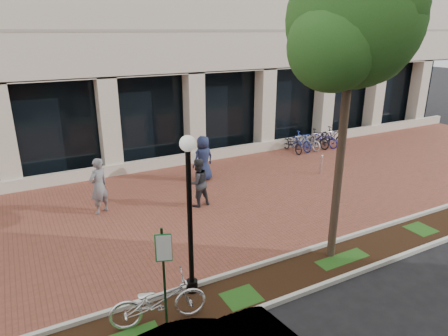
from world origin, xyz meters
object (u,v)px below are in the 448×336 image
pedestrian_left (99,186)px  street_tree (354,30)px  lamppost (190,208)px  bike_rack_cluster (313,140)px  parking_sign (164,266)px  bollard (321,164)px  pedestrian_right (203,158)px  locked_bicycle (158,301)px  pedestrian_mid (198,183)px

pedestrian_left → street_tree: bearing=102.4°
lamppost → bike_rack_cluster: lamppost is taller
parking_sign → street_tree: street_tree is taller
street_tree → bollard: street_tree is taller
pedestrian_left → bike_rack_cluster: bearing=164.3°
parking_sign → lamppost: lamppost is taller
pedestrian_left → bike_rack_cluster: size_ratio=0.57×
parking_sign → pedestrian_right: 8.91m
locked_bicycle → bollard: 11.08m
parking_sign → bike_rack_cluster: bearing=58.0°
parking_sign → pedestrian_left: (-0.01, 6.47, -0.52)m
lamppost → pedestrian_mid: size_ratio=2.21×
pedestrian_right → bollard: size_ratio=2.21×
lamppost → pedestrian_mid: lamppost is taller
pedestrian_mid → bollard: bearing=178.8°
street_tree → pedestrian_right: bearing=95.2°
parking_sign → bollard: bearing=52.0°
street_tree → pedestrian_left: size_ratio=3.95×
street_tree → bollard: 8.85m
pedestrian_right → bike_rack_cluster: bearing=-178.5°
locked_bicycle → pedestrian_left: pedestrian_left is taller
lamppost → pedestrian_left: lamppost is taller
pedestrian_left → pedestrian_mid: size_ratio=1.12×
bollard → pedestrian_right: bearing=160.7°
parking_sign → pedestrian_left: size_ratio=1.20×
lamppost → locked_bicycle: (-1.06, -0.65, -1.67)m
parking_sign → bollard: parking_sign is taller
street_tree → pedestrian_mid: 7.32m
pedestrian_left → pedestrian_right: bearing=166.0°
pedestrian_left → bollard: pedestrian_left is taller
locked_bicycle → street_tree: bearing=-76.2°
lamppost → street_tree: bearing=-4.3°
pedestrian_left → pedestrian_mid: (3.23, -1.06, -0.10)m
pedestrian_left → bollard: 9.46m
pedestrian_mid → bike_rack_cluster: (8.49, 3.80, -0.41)m
street_tree → bike_rack_cluster: street_tree is taller
pedestrian_right → locked_bicycle: bearing=47.7°
pedestrian_right → bollard: bearing=150.1°
pedestrian_mid → street_tree: bearing=105.7°
pedestrian_mid → bike_rack_cluster: 9.31m
parking_sign → locked_bicycle: 1.00m
pedestrian_left → bike_rack_cluster: (11.71, 2.74, -0.52)m
parking_sign → bike_rack_cluster: parking_sign is taller
lamppost → bollard: lamppost is taller
street_tree → pedestrian_right: 8.74m
bike_rack_cluster → pedestrian_right: bearing=-170.2°
locked_bicycle → pedestrian_right: bearing=-21.7°
lamppost → locked_bicycle: bearing=-148.5°
parking_sign → pedestrian_mid: 6.32m
pedestrian_left → bike_rack_cluster: pedestrian_left is taller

